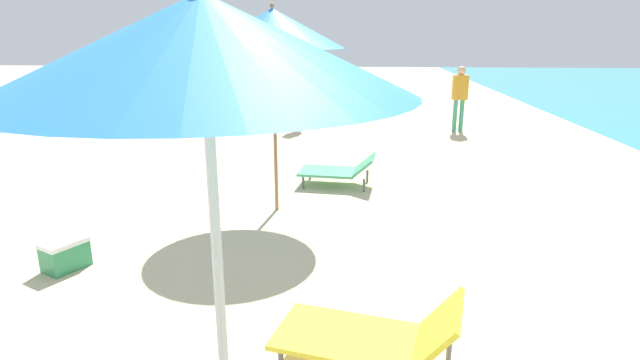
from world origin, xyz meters
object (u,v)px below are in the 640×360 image
person_walking_near (460,92)px  person_walking_mid (301,90)px  lounger_second_shoreside (372,336)px  umbrella_farthest (272,29)px  lounger_farthest_shoreside (339,170)px  umbrella_second (204,46)px  cooler_box (65,254)px

person_walking_near → person_walking_mid: 4.04m
lounger_second_shoreside → umbrella_farthest: bearing=-57.0°
lounger_second_shoreside → umbrella_farthest: size_ratio=0.51×
lounger_farthest_shoreside → person_walking_near: bearing=-113.3°
person_walking_near → umbrella_farthest: bearing=-35.7°
lounger_farthest_shoreside → person_walking_mid: 5.28m
lounger_second_shoreside → person_walking_mid: bearing=-67.2°
lounger_second_shoreside → lounger_farthest_shoreside: (-0.38, 4.87, -0.07)m
umbrella_second → person_walking_near: umbrella_second is taller
lounger_second_shoreside → cooler_box: (-3.22, 1.58, -0.17)m
umbrella_farthest → lounger_farthest_shoreside: bearing=56.2°
lounger_second_shoreside → umbrella_farthest: (-1.23, 3.60, 2.16)m
person_walking_mid → umbrella_farthest: bearing=134.7°
lounger_farthest_shoreside → lounger_second_shoreside: bearing=101.4°
person_walking_near → cooler_box: (-5.76, -8.28, -0.83)m
umbrella_second → umbrella_farthest: umbrella_farthest is taller
umbrella_second → lounger_farthest_shoreside: 6.34m
umbrella_farthest → person_walking_near: (3.77, 6.25, -1.50)m
umbrella_second → lounger_farthest_shoreside: bearing=85.9°
lounger_second_shoreside → person_walking_near: size_ratio=0.88×
lounger_farthest_shoreside → person_walking_near: (2.92, 4.99, 0.73)m
lounger_second_shoreside → cooler_box: bearing=-11.9°
umbrella_second → person_walking_mid: umbrella_second is taller
lounger_farthest_shoreside → cooler_box: lounger_farthest_shoreside is taller
person_walking_mid → person_walking_near: bearing=-139.5°
lounger_second_shoreside → lounger_farthest_shoreside: 4.89m
umbrella_second → cooler_box: 4.24m
umbrella_farthest → lounger_farthest_shoreside: umbrella_farthest is taller
umbrella_farthest → lounger_second_shoreside: bearing=-71.2°
lounger_farthest_shoreside → cooler_box: 4.35m
person_walking_mid → cooler_box: bearing=120.6°
umbrella_second → person_walking_near: (3.34, 10.94, -1.40)m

